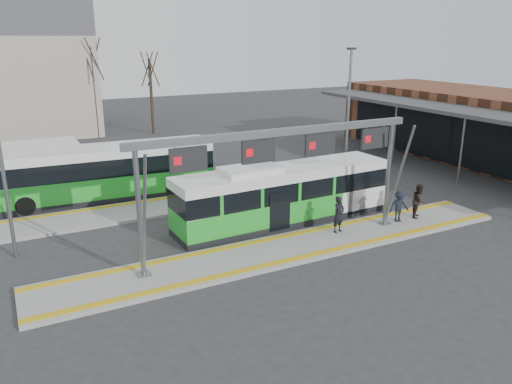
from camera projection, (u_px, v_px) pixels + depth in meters
ground at (292, 249)px, 21.88m from camera, size 120.00×120.00×0.00m
platform_main at (292, 248)px, 21.85m from camera, size 22.00×3.00×0.15m
platform_second at (151, 208)px, 26.87m from camera, size 20.00×3.00×0.15m
tactile_main at (292, 246)px, 21.83m from camera, size 22.00×2.65×0.02m
tactile_second at (145, 201)px, 27.82m from camera, size 20.00×0.35×0.02m
gantry at (284, 153)px, 20.66m from camera, size 13.00×1.68×5.20m
hero_bus at (283, 195)px, 24.73m from camera, size 11.29×2.72×3.08m
bg_bus_green at (105, 173)px, 28.34m from camera, size 12.30×3.32×3.04m
passenger_a at (339, 214)px, 23.22m from camera, size 0.70×0.54×1.73m
passenger_b at (419, 201)px, 25.15m from camera, size 1.07×1.03×1.73m
passenger_c at (399, 206)px, 24.57m from camera, size 1.14×0.84×1.58m
tree_left at (91, 60)px, 44.18m from camera, size 1.40×1.40×9.20m
tree_mid at (150, 70)px, 46.29m from camera, size 1.40×1.40×7.89m
lamp_west at (0, 154)px, 19.79m from camera, size 0.50×0.25×8.44m
lamp_east at (348, 118)px, 28.81m from camera, size 0.50×0.25×8.36m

